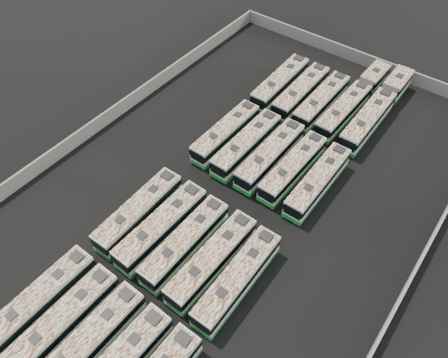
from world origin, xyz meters
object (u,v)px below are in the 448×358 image
at_px(bus_back_left, 301,92).
at_px(bus_midback_far_right, 318,182).
at_px(bus_front_left, 63,322).
at_px(bus_midback_right, 293,168).
at_px(bus_front_center, 89,343).
at_px(bus_midfront_center, 185,243).
at_px(bus_midback_left, 246,145).
at_px(bus_midfront_right, 212,260).
at_px(bus_front_far_left, 40,301).
at_px(bus_midfront_left, 162,227).
at_px(bus_back_right, 354,100).
at_px(bus_back_far_right, 377,108).
at_px(bus_midback_far_left, 226,133).
at_px(bus_back_center, 321,101).
at_px(bus_midfront_far_left, 139,212).
at_px(bus_back_far_left, 280,83).
at_px(bus_midfront_far_right, 237,279).
at_px(bus_midback_center, 270,156).

bearing_deg(bus_back_left, bus_midback_far_right, -53.15).
relative_size(bus_front_left, bus_midback_right, 1.01).
height_order(bus_front_center, bus_midfront_center, bus_front_center).
bearing_deg(bus_front_left, bus_midback_left, 90.04).
relative_size(bus_midfront_right, bus_back_left, 1.01).
height_order(bus_front_far_left, bus_midfront_left, bus_midfront_left).
bearing_deg(bus_front_center, bus_back_right, 85.81).
xyz_separation_m(bus_front_left, bus_back_far_right, (10.81, 48.13, 0.06)).
relative_size(bus_midback_far_left, bus_back_right, 0.64).
bearing_deg(bus_back_center, bus_back_right, 42.24).
height_order(bus_front_far_left, bus_midback_left, bus_midback_left).
xyz_separation_m(bus_midfront_right, bus_midback_far_right, (3.55, 16.60, -0.05)).
distance_m(bus_midfront_right, bus_back_center, 30.83).
distance_m(bus_front_center, bus_midfront_far_left, 15.56).
bearing_deg(bus_back_far_left, bus_back_left, 0.09).
bearing_deg(bus_midfront_far_left, bus_front_far_left, -91.57).
distance_m(bus_midfront_left, bus_midback_far_right, 19.85).
distance_m(bus_midfront_far_right, bus_back_far_left, 33.90).
height_order(bus_midfront_far_left, bus_midback_far_right, bus_midfront_far_left).
height_order(bus_midfront_left, bus_midfront_far_right, bus_midfront_left).
height_order(bus_front_far_left, bus_midback_center, bus_midback_center).
bearing_deg(bus_midback_left, bus_back_far_right, 58.66).
relative_size(bus_front_center, bus_midback_center, 0.99).
distance_m(bus_midback_far_left, bus_midback_far_right, 14.35).
bearing_deg(bus_midfront_far_left, bus_back_right, 71.23).
bearing_deg(bus_back_far_right, bus_midfront_right, -96.28).
bearing_deg(bus_back_right, bus_midback_right, -89.03).
height_order(bus_front_left, bus_midfront_right, bus_midfront_right).
bearing_deg(bus_midfront_far_left, bus_midback_center, 65.62).
bearing_deg(bus_midfront_far_left, bus_midfront_right, -0.86).
bearing_deg(bus_front_left, bus_front_center, 1.91).
relative_size(bus_midfront_left, bus_midback_right, 1.04).
distance_m(bus_midfront_right, bus_back_far_left, 32.42).
bearing_deg(bus_front_left, bus_midfront_far_left, 104.23).
distance_m(bus_front_far_left, bus_midback_far_right, 33.83).
relative_size(bus_back_far_left, bus_back_left, 1.02).
distance_m(bus_midback_far_right, bus_back_center, 15.77).
bearing_deg(bus_midback_right, bus_midback_far_right, -1.29).
relative_size(bus_midback_far_left, bus_midback_far_right, 0.99).
relative_size(bus_front_far_left, bus_midfront_center, 1.00).
relative_size(bus_front_center, bus_midfront_center, 1.00).
relative_size(bus_midback_far_left, bus_midback_left, 0.97).
distance_m(bus_midfront_right, bus_midback_far_right, 16.98).
xyz_separation_m(bus_front_center, bus_midfront_right, (3.69, 13.94, 0.02)).
distance_m(bus_midfront_left, bus_midback_far_left, 17.18).
bearing_deg(bus_front_center, bus_back_far_right, 81.55).
relative_size(bus_front_far_left, bus_front_center, 0.99).
relative_size(bus_midfront_far_right, bus_back_far_right, 0.64).
distance_m(bus_midfront_far_right, bus_midback_right, 17.30).
distance_m(bus_front_center, bus_back_left, 44.71).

